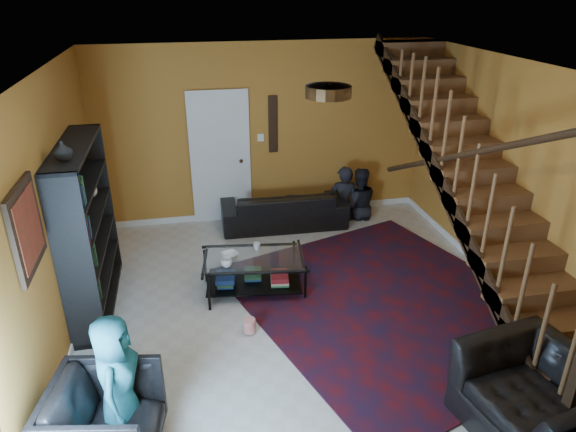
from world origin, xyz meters
name	(u,v)px	position (x,y,z in m)	size (l,w,h in m)	color
floor	(303,307)	(0.00, 0.00, 0.00)	(5.50, 5.50, 0.00)	beige
room	(188,261)	(-1.33, 1.33, 0.05)	(5.50, 5.50, 5.50)	#AD6C26
staircase	(479,186)	(2.12, 0.00, 1.40)	(0.95, 5.02, 3.18)	brown
bookshelf	(89,232)	(-2.40, 0.60, 0.96)	(0.35, 1.80, 2.00)	black
door	(220,160)	(-0.70, 2.73, 1.02)	(0.82, 0.05, 2.05)	silver
framed_picture	(26,228)	(-2.57, -0.90, 1.75)	(0.04, 0.74, 0.74)	maroon
wall_hanging	(273,124)	(0.15, 2.73, 1.55)	(0.14, 0.03, 0.90)	black
ceiling_fixture	(328,92)	(0.00, -0.80, 2.74)	(0.40, 0.40, 0.10)	#3F2814
rug	(388,302)	(1.05, -0.13, 0.01)	(3.16, 3.61, 0.02)	#430C10
sofa	(284,208)	(0.23, 2.30, 0.29)	(1.97, 0.77, 0.58)	black
armchair_left	(105,422)	(-2.05, -1.77, 0.38)	(0.81, 0.83, 0.76)	black
armchair_right	(536,399)	(1.50, -2.25, 0.37)	(1.14, 1.00, 0.74)	black
person_adult_a	(343,205)	(1.24, 2.35, 0.23)	(0.49, 0.32, 1.36)	black
person_adult_b	(358,205)	(1.50, 2.35, 0.20)	(0.64, 0.50, 1.31)	black
person_child	(117,380)	(-1.95, -1.55, 0.60)	(0.59, 0.38, 1.21)	#17545B
coffee_table	(254,271)	(-0.52, 0.49, 0.27)	(1.32, 0.89, 0.47)	black
cup_a	(227,263)	(-0.86, 0.34, 0.52)	(0.13, 0.13, 0.10)	#999999
cup_b	(257,246)	(-0.44, 0.69, 0.52)	(0.09, 0.09, 0.09)	#999999
bowl	(230,255)	(-0.80, 0.57, 0.50)	(0.20, 0.20, 0.05)	#999999
vase	(63,151)	(-2.41, 0.10, 2.10)	(0.18, 0.18, 0.19)	#999999
popcorn_bucket	(249,326)	(-0.70, -0.37, 0.10)	(0.14, 0.14, 0.16)	red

